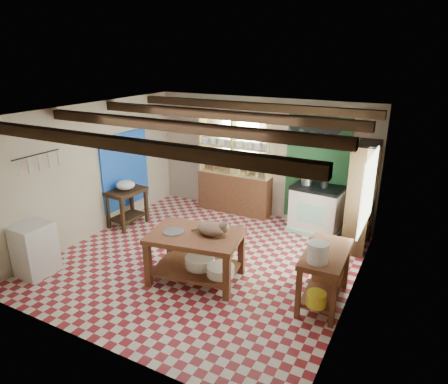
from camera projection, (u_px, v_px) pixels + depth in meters
The scene contains 30 objects.
floor at pixel (204, 261), 7.08m from camera, with size 5.00×5.00×0.02m, color maroon.
ceiling at pixel (201, 112), 6.21m from camera, with size 5.00×5.00×0.02m, color #4A4A50.
wall_back at pixel (261, 158), 8.73m from camera, with size 5.00×0.04×2.60m, color #C3B39D.
wall_front at pixel (90, 255), 4.57m from camera, with size 5.00×0.04×2.60m, color #C3B39D.
wall_left at pixel (92, 171), 7.75m from camera, with size 0.04×5.00×2.60m, color #C3B39D.
wall_right at pixel (357, 219), 5.54m from camera, with size 0.04×5.00×2.60m, color #C3B39D.
ceiling_beams at pixel (201, 120), 6.25m from camera, with size 5.00×3.80×0.15m, color #332012.
blue_wall_patch at pixel (125, 170), 8.56m from camera, with size 0.04×1.40×1.60m, color blue.
green_wall_patch at pixel (317, 168), 8.17m from camera, with size 1.30×0.04×2.30m, color #1F4E29.
window_back at pixel (240, 138), 8.80m from camera, with size 0.90×0.02×0.80m, color silver.
window_right at pixel (368, 191), 6.35m from camera, with size 0.02×1.30×1.20m, color silver.
utensil_rail at pixel (37, 162), 6.57m from camera, with size 0.06×0.90×0.28m, color black.
pot_rack at pixel (315, 126), 7.51m from camera, with size 0.86×0.12×0.36m, color black.
shelving_unit at pixel (235, 165), 8.88m from camera, with size 1.70×0.34×2.20m, color #DAC17D.
tall_rack at pixel (362, 197), 7.24m from camera, with size 0.40×0.86×2.00m, color #332012.
work_table at pixel (196, 257), 6.37m from camera, with size 1.43×0.95×0.81m, color brown.
stove at pixel (316, 209), 8.09m from camera, with size 0.98×0.66×0.96m, color white.
prep_table at pixel (127, 207), 8.39m from camera, with size 0.54×0.78×0.79m, color #332012.
white_cabinet at pixel (35, 249), 6.53m from camera, with size 0.49×0.58×0.87m, color silver.
right_counter at pixel (324, 277), 5.78m from camera, with size 0.58×1.16×0.83m, color brown.
cat at pixel (211, 228), 6.17m from camera, with size 0.46×0.35×0.21m, color #83644C.
steel_tray at pixel (173, 232), 6.29m from camera, with size 0.34×0.34×0.02m, color #95969C.
basin_large at pixel (200, 261), 6.43m from camera, with size 0.49×0.49×0.17m, color silver.
basin_small at pixel (221, 270), 6.19m from camera, with size 0.43×0.43×0.15m, color silver.
kettle_left at pixel (307, 178), 8.02m from camera, with size 0.22×0.22×0.25m, color #95969C.
kettle_right at pixel (324, 183), 7.85m from camera, with size 0.16×0.16×0.20m, color black.
enamel_bowl at pixel (125, 185), 8.23m from camera, with size 0.39×0.39×0.19m, color silver.
white_bucket at pixel (318, 252), 5.31m from camera, with size 0.28×0.28×0.28m, color silver.
wicker_basket at pixel (328, 270), 6.05m from camera, with size 0.42×0.34×0.29m, color #AB6E45.
yellow_tub at pixel (316, 299), 5.43m from camera, with size 0.27×0.27×0.20m, color yellow.
Camera 1 is at (3.26, -5.37, 3.50)m, focal length 32.00 mm.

